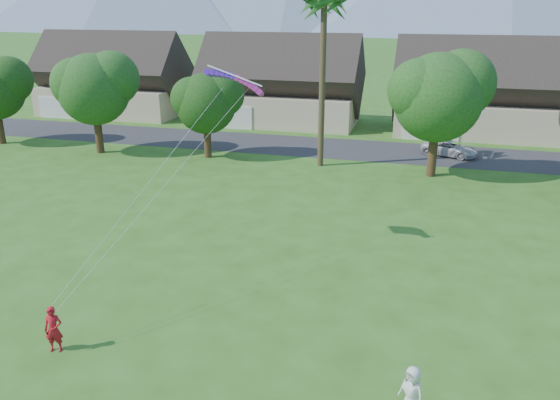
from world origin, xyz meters
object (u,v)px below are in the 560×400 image
(watcher, at_px, (412,392))
(parked_car, at_px, (450,148))
(kite_flyer, at_px, (54,329))
(parafoil_kite, at_px, (236,78))

(watcher, relative_size, parked_car, 0.38)
(kite_flyer, bearing_deg, parafoil_kite, 53.95)
(kite_flyer, height_order, parked_car, kite_flyer)
(kite_flyer, bearing_deg, parked_car, 48.54)
(parked_car, bearing_deg, parafoil_kite, 174.26)
(parked_car, height_order, parafoil_kite, parafoil_kite)
(parked_car, bearing_deg, kite_flyer, 176.69)
(kite_flyer, relative_size, watcher, 1.03)
(watcher, bearing_deg, kite_flyer, -142.05)
(parked_car, bearing_deg, watcher, -162.51)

